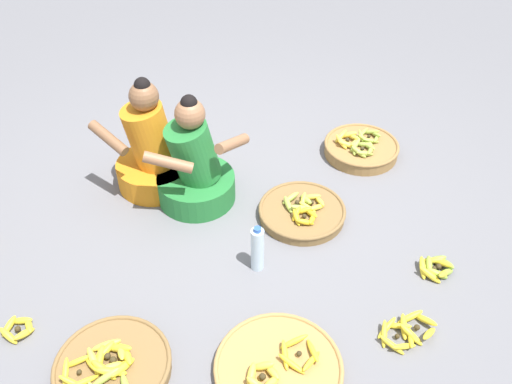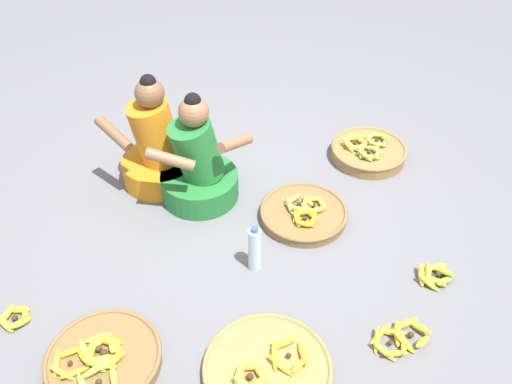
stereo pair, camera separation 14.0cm
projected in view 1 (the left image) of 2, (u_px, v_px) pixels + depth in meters
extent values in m
plane|color=slate|center=(242.00, 215.00, 3.63)|extent=(10.00, 10.00, 0.00)
cylinder|color=#237233|center=(197.00, 187.00, 3.71)|extent=(0.52, 0.52, 0.18)
cylinder|color=#237233|center=(193.00, 152.00, 3.52)|extent=(0.36, 0.29, 0.45)
sphere|color=#8C6042|center=(190.00, 114.00, 3.33)|extent=(0.19, 0.19, 0.19)
sphere|color=black|center=(189.00, 103.00, 3.29)|extent=(0.10, 0.10, 0.10)
cylinder|color=#8C6042|center=(168.00, 162.00, 3.31)|extent=(0.30, 0.21, 0.16)
cylinder|color=#8C6042|center=(232.00, 144.00, 3.45)|extent=(0.30, 0.21, 0.16)
cylinder|color=orange|center=(155.00, 173.00, 3.83)|extent=(0.52, 0.52, 0.18)
cylinder|color=orange|center=(150.00, 136.00, 3.63)|extent=(0.41, 0.37, 0.47)
sphere|color=brown|center=(144.00, 96.00, 3.44)|extent=(0.19, 0.19, 0.19)
sphere|color=black|center=(142.00, 85.00, 3.39)|extent=(0.10, 0.10, 0.10)
cylinder|color=brown|center=(108.00, 138.00, 3.47)|extent=(0.19, 0.31, 0.16)
cylinder|color=brown|center=(185.00, 132.00, 3.52)|extent=(0.31, 0.17, 0.16)
cylinder|color=brown|center=(113.00, 368.00, 2.73)|extent=(0.57, 0.57, 0.07)
torus|color=brown|center=(112.00, 364.00, 2.71)|extent=(0.58, 0.58, 0.02)
ellipsoid|color=yellow|center=(127.00, 355.00, 2.71)|extent=(0.04, 0.15, 0.07)
ellipsoid|color=yellow|center=(119.00, 348.00, 2.74)|extent=(0.14, 0.13, 0.08)
ellipsoid|color=yellow|center=(104.00, 353.00, 2.72)|extent=(0.16, 0.10, 0.07)
ellipsoid|color=yellow|center=(100.00, 359.00, 2.69)|extent=(0.11, 0.15, 0.07)
ellipsoid|color=yellow|center=(104.00, 370.00, 2.64)|extent=(0.12, 0.15, 0.09)
ellipsoid|color=yellow|center=(111.00, 372.00, 2.64)|extent=(0.16, 0.10, 0.09)
ellipsoid|color=yellow|center=(123.00, 368.00, 2.66)|extent=(0.16, 0.10, 0.06)
sphere|color=#382D19|center=(113.00, 360.00, 2.69)|extent=(0.04, 0.04, 0.04)
ellipsoid|color=yellow|center=(121.00, 351.00, 2.72)|extent=(0.06, 0.16, 0.09)
ellipsoid|color=yellow|center=(106.00, 345.00, 2.76)|extent=(0.16, 0.06, 0.06)
ellipsoid|color=yellow|center=(94.00, 361.00, 2.68)|extent=(0.05, 0.16, 0.09)
ellipsoid|color=yellow|center=(112.00, 367.00, 2.66)|extent=(0.16, 0.04, 0.07)
sphere|color=#382D19|center=(107.00, 356.00, 2.71)|extent=(0.03, 0.03, 0.03)
ellipsoid|color=yellow|center=(91.00, 364.00, 2.68)|extent=(0.06, 0.15, 0.07)
ellipsoid|color=yellow|center=(78.00, 361.00, 2.69)|extent=(0.15, 0.04, 0.06)
ellipsoid|color=yellow|center=(66.00, 372.00, 2.64)|extent=(0.08, 0.14, 0.08)
ellipsoid|color=yellow|center=(72.00, 383.00, 2.59)|extent=(0.12, 0.11, 0.09)
ellipsoid|color=yellow|center=(85.00, 382.00, 2.61)|extent=(0.15, 0.05, 0.06)
sphere|color=#382D19|center=(79.00, 372.00, 2.65)|extent=(0.03, 0.03, 0.03)
ellipsoid|color=#9EB747|center=(125.00, 384.00, 2.59)|extent=(0.05, 0.16, 0.08)
ellipsoid|color=#9EB747|center=(105.00, 378.00, 2.62)|extent=(0.16, 0.04, 0.08)
cylinder|color=#A87F47|center=(278.00, 369.00, 2.73)|extent=(0.63, 0.63, 0.05)
torus|color=#A87F47|center=(279.00, 366.00, 2.71)|extent=(0.64, 0.64, 0.02)
ellipsoid|color=yellow|center=(313.00, 351.00, 2.75)|extent=(0.07, 0.16, 0.06)
ellipsoid|color=yellow|center=(294.00, 342.00, 2.79)|extent=(0.16, 0.05, 0.08)
ellipsoid|color=yellow|center=(285.00, 355.00, 2.73)|extent=(0.09, 0.16, 0.06)
ellipsoid|color=yellow|center=(292.00, 364.00, 2.69)|extent=(0.10, 0.16, 0.06)
ellipsoid|color=yellow|center=(311.00, 361.00, 2.71)|extent=(0.16, 0.10, 0.06)
sphere|color=#382D19|center=(299.00, 354.00, 2.74)|extent=(0.03, 0.03, 0.03)
ellipsoid|color=yellow|center=(272.00, 371.00, 2.66)|extent=(0.05, 0.13, 0.07)
ellipsoid|color=yellow|center=(263.00, 366.00, 2.68)|extent=(0.13, 0.10, 0.09)
ellipsoid|color=yellow|center=(251.00, 375.00, 2.65)|extent=(0.11, 0.12, 0.07)
ellipsoid|color=yellow|center=(272.00, 383.00, 2.61)|extent=(0.13, 0.09, 0.08)
sphere|color=#382D19|center=(262.00, 377.00, 2.64)|extent=(0.03, 0.03, 0.03)
cylinder|color=brown|center=(302.00, 213.00, 3.60)|extent=(0.56, 0.56, 0.06)
torus|color=brown|center=(302.00, 209.00, 3.58)|extent=(0.57, 0.57, 0.02)
ellipsoid|color=yellow|center=(320.00, 201.00, 3.61)|extent=(0.05, 0.13, 0.06)
ellipsoid|color=yellow|center=(311.00, 197.00, 3.64)|extent=(0.13, 0.09, 0.06)
ellipsoid|color=yellow|center=(303.00, 200.00, 3.60)|extent=(0.11, 0.12, 0.08)
ellipsoid|color=yellow|center=(307.00, 207.00, 3.56)|extent=(0.09, 0.13, 0.06)
ellipsoid|color=yellow|center=(317.00, 207.00, 3.56)|extent=(0.13, 0.05, 0.06)
sphere|color=#382D19|center=(312.00, 202.00, 3.59)|extent=(0.03, 0.03, 0.03)
ellipsoid|color=#9EB747|center=(306.00, 200.00, 3.61)|extent=(0.04, 0.15, 0.08)
ellipsoid|color=#9EB747|center=(291.00, 198.00, 3.63)|extent=(0.15, 0.07, 0.06)
ellipsoid|color=#9EB747|center=(288.00, 205.00, 3.58)|extent=(0.06, 0.15, 0.07)
ellipsoid|color=#9EB747|center=(300.00, 208.00, 3.54)|extent=(0.15, 0.07, 0.09)
sphere|color=#382D19|center=(297.00, 203.00, 3.59)|extent=(0.03, 0.03, 0.03)
ellipsoid|color=gold|center=(311.00, 213.00, 3.51)|extent=(0.04, 0.13, 0.06)
ellipsoid|color=gold|center=(303.00, 211.00, 3.53)|extent=(0.13, 0.08, 0.07)
ellipsoid|color=gold|center=(297.00, 213.00, 3.51)|extent=(0.12, 0.10, 0.08)
ellipsoid|color=gold|center=(297.00, 217.00, 3.48)|extent=(0.05, 0.13, 0.08)
ellipsoid|color=gold|center=(305.00, 222.00, 3.45)|extent=(0.13, 0.09, 0.06)
ellipsoid|color=gold|center=(312.00, 219.00, 3.48)|extent=(0.11, 0.11, 0.05)
sphere|color=#382D19|center=(304.00, 216.00, 3.49)|extent=(0.03, 0.03, 0.03)
cylinder|color=olive|center=(361.00, 149.00, 4.12)|extent=(0.54, 0.54, 0.09)
torus|color=olive|center=(362.00, 145.00, 4.09)|extent=(0.55, 0.55, 0.02)
ellipsoid|color=#9EB747|center=(376.00, 134.00, 4.15)|extent=(0.04, 0.14, 0.07)
ellipsoid|color=#9EB747|center=(371.00, 132.00, 4.17)|extent=(0.11, 0.12, 0.07)
ellipsoid|color=#9EB747|center=(362.00, 133.00, 4.16)|extent=(0.14, 0.07, 0.06)
ellipsoid|color=#9EB747|center=(362.00, 137.00, 4.12)|extent=(0.06, 0.13, 0.08)
ellipsoid|color=#9EB747|center=(365.00, 140.00, 4.09)|extent=(0.08, 0.13, 0.07)
ellipsoid|color=#9EB747|center=(371.00, 141.00, 4.08)|extent=(0.14, 0.08, 0.06)
ellipsoid|color=#9EB747|center=(376.00, 139.00, 4.11)|extent=(0.12, 0.11, 0.05)
sphere|color=#382D19|center=(369.00, 136.00, 4.13)|extent=(0.03, 0.03, 0.03)
ellipsoid|color=yellow|center=(354.00, 137.00, 4.11)|extent=(0.05, 0.14, 0.07)
ellipsoid|color=yellow|center=(348.00, 135.00, 4.13)|extent=(0.13, 0.11, 0.08)
ellipsoid|color=yellow|center=(341.00, 136.00, 4.12)|extent=(0.14, 0.08, 0.08)
ellipsoid|color=yellow|center=(341.00, 142.00, 4.06)|extent=(0.05, 0.14, 0.09)
ellipsoid|color=yellow|center=(347.00, 144.00, 4.04)|extent=(0.13, 0.12, 0.07)
ellipsoid|color=yellow|center=(355.00, 142.00, 4.06)|extent=(0.14, 0.10, 0.07)
sphere|color=#382D19|center=(348.00, 140.00, 4.09)|extent=(0.03, 0.03, 0.03)
ellipsoid|color=#9EB747|center=(369.00, 146.00, 4.03)|extent=(0.04, 0.14, 0.06)
ellipsoid|color=#9EB747|center=(364.00, 145.00, 4.05)|extent=(0.12, 0.12, 0.06)
ellipsoid|color=#9EB747|center=(355.00, 145.00, 4.03)|extent=(0.14, 0.09, 0.08)
ellipsoid|color=#9EB747|center=(354.00, 148.00, 4.01)|extent=(0.10, 0.13, 0.08)
ellipsoid|color=#9EB747|center=(359.00, 152.00, 3.97)|extent=(0.09, 0.14, 0.08)
ellipsoid|color=#9EB747|center=(365.00, 153.00, 3.96)|extent=(0.14, 0.08, 0.07)
ellipsoid|color=#9EB747|center=(370.00, 151.00, 3.99)|extent=(0.13, 0.11, 0.06)
sphere|color=#382D19|center=(362.00, 149.00, 4.01)|extent=(0.03, 0.03, 0.03)
ellipsoid|color=yellow|center=(409.00, 333.00, 2.89)|extent=(0.06, 0.16, 0.07)
ellipsoid|color=yellow|center=(397.00, 326.00, 2.93)|extent=(0.14, 0.12, 0.05)
ellipsoid|color=yellow|center=(387.00, 328.00, 2.92)|extent=(0.16, 0.07, 0.08)
ellipsoid|color=yellow|center=(384.00, 334.00, 2.89)|extent=(0.12, 0.14, 0.08)
ellipsoid|color=yellow|center=(392.00, 345.00, 2.84)|extent=(0.10, 0.15, 0.07)
ellipsoid|color=yellow|center=(404.00, 346.00, 2.83)|extent=(0.16, 0.05, 0.08)
ellipsoid|color=yellow|center=(411.00, 338.00, 2.87)|extent=(0.12, 0.14, 0.07)
sphere|color=#382D19|center=(397.00, 336.00, 2.88)|extent=(0.03, 0.03, 0.03)
ellipsoid|color=yellow|center=(425.00, 320.00, 2.95)|extent=(0.07, 0.16, 0.08)
ellipsoid|color=yellow|center=(410.00, 317.00, 2.97)|extent=(0.16, 0.06, 0.08)
ellipsoid|color=yellow|center=(404.00, 327.00, 2.93)|extent=(0.11, 0.15, 0.06)
ellipsoid|color=yellow|center=(411.00, 335.00, 2.88)|extent=(0.09, 0.16, 0.09)
ellipsoid|color=yellow|center=(429.00, 334.00, 2.88)|extent=(0.16, 0.09, 0.09)
sphere|color=#382D19|center=(417.00, 327.00, 2.92)|extent=(0.03, 0.03, 0.03)
ellipsoid|color=#8CAD38|center=(447.00, 264.00, 3.26)|extent=(0.05, 0.13, 0.08)
ellipsoid|color=#8CAD38|center=(436.00, 259.00, 3.29)|extent=(0.13, 0.09, 0.07)
ellipsoid|color=#8CAD38|center=(429.00, 265.00, 3.25)|extent=(0.11, 0.13, 0.08)
ellipsoid|color=#8CAD38|center=(437.00, 274.00, 3.21)|extent=(0.11, 0.12, 0.06)
ellipsoid|color=#8CAD38|center=(446.00, 272.00, 3.21)|extent=(0.13, 0.05, 0.07)
sphere|color=#382D19|center=(439.00, 267.00, 3.25)|extent=(0.03, 0.03, 0.03)
ellipsoid|color=yellow|center=(441.00, 263.00, 3.26)|extent=(0.06, 0.15, 0.09)
ellipsoid|color=yellow|center=(432.00, 261.00, 3.29)|extent=(0.15, 0.11, 0.07)
ellipsoid|color=yellow|center=(423.00, 268.00, 3.23)|extent=(0.11, 0.15, 0.09)
ellipsoid|color=yellow|center=(430.00, 275.00, 3.19)|extent=(0.10, 0.15, 0.09)
ellipsoid|color=yellow|center=(444.00, 274.00, 3.19)|extent=(0.15, 0.08, 0.10)
sphere|color=#382D19|center=(434.00, 269.00, 3.23)|extent=(0.03, 0.03, 0.03)
ellipsoid|color=yellow|center=(29.00, 325.00, 2.93)|extent=(0.04, 0.13, 0.06)
ellipsoid|color=yellow|center=(21.00, 321.00, 2.96)|extent=(0.13, 0.09, 0.06)
ellipsoid|color=yellow|center=(9.00, 326.00, 2.93)|extent=(0.12, 0.11, 0.07)
ellipsoid|color=yellow|center=(9.00, 336.00, 2.87)|extent=(0.09, 0.13, 0.09)
ellipsoid|color=yellow|center=(24.00, 334.00, 2.89)|extent=(0.13, 0.09, 0.08)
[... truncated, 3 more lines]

